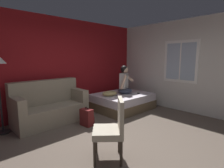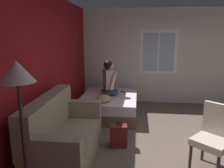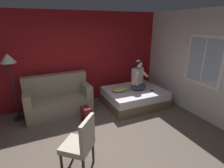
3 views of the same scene
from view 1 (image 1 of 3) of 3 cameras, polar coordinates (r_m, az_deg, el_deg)
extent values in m
plane|color=brown|center=(3.35, 3.09, -19.91)|extent=(40.00, 40.00, 0.00)
cube|color=maroon|center=(5.15, -18.54, 5.38)|extent=(10.86, 0.16, 2.70)
cube|color=silver|center=(5.53, 25.53, 5.18)|extent=(0.16, 6.53, 2.70)
cube|color=white|center=(5.60, 21.45, 6.84)|extent=(0.02, 1.04, 1.24)
cube|color=#9EB2C6|center=(5.59, 21.38, 6.84)|extent=(0.01, 0.88, 1.08)
cube|color=white|center=(5.59, 21.38, 6.84)|extent=(0.01, 0.04, 1.08)
cube|color=brown|center=(5.56, 3.36, -6.75)|extent=(1.73, 1.39, 0.26)
cube|color=silver|center=(5.50, 3.38, -4.34)|extent=(1.68, 1.35, 0.22)
cube|color=gray|center=(4.62, -19.18, -9.28)|extent=(1.72, 0.85, 0.44)
cube|color=gray|center=(4.76, -21.04, -2.39)|extent=(1.71, 0.29, 0.60)
cube|color=gray|center=(4.27, -28.73, -6.03)|extent=(0.20, 0.80, 0.32)
cube|color=gray|center=(4.88, -11.30, -3.40)|extent=(0.20, 0.80, 0.32)
cylinder|color=#382D23|center=(3.11, -5.21, -18.15)|extent=(0.04, 0.04, 0.40)
cylinder|color=#382D23|center=(2.77, -5.69, -21.79)|extent=(0.04, 0.04, 0.40)
cylinder|color=#382D23|center=(3.12, 2.36, -18.10)|extent=(0.04, 0.04, 0.40)
cylinder|color=#382D23|center=(2.77, 3.02, -21.72)|extent=(0.04, 0.04, 0.40)
cube|color=#B2A893|center=(2.82, -1.40, -15.42)|extent=(0.65, 0.65, 0.10)
cube|color=#B2A893|center=(2.73, 2.84, -9.77)|extent=(0.35, 0.39, 0.48)
ellipsoid|color=#383D51|center=(5.55, 4.30, -2.22)|extent=(0.66, 0.62, 0.16)
cube|color=#B2ADA8|center=(5.51, 3.95, 1.08)|extent=(0.38, 0.32, 0.48)
cylinder|color=#DBB293|center=(5.31, 3.77, 0.57)|extent=(0.16, 0.23, 0.44)
cylinder|color=#DBB293|center=(5.63, 5.28, 2.25)|extent=(0.23, 0.37, 0.29)
sphere|color=#DBB293|center=(5.47, 4.18, 4.65)|extent=(0.21, 0.21, 0.21)
ellipsoid|color=black|center=(5.47, 3.99, 4.81)|extent=(0.30, 0.30, 0.23)
cube|color=maroon|center=(4.25, -8.30, -10.73)|extent=(0.22, 0.32, 0.40)
cube|color=maroon|center=(4.35, -7.14, -11.48)|extent=(0.08, 0.24, 0.18)
torus|color=black|center=(4.18, -8.36, -7.95)|extent=(0.03, 0.09, 0.09)
ellipsoid|color=tan|center=(5.18, -0.77, -3.08)|extent=(0.49, 0.37, 0.14)
cube|color=black|center=(5.58, 8.61, -3.02)|extent=(0.15, 0.15, 0.01)
cylinder|color=black|center=(4.54, -31.95, -13.19)|extent=(0.28, 0.28, 0.03)
cylinder|color=black|center=(4.34, -32.72, -4.02)|extent=(0.04, 0.04, 1.45)
camera|label=2|loc=(3.29, -67.43, 9.23)|focal=35.00mm
camera|label=3|loc=(1.53, 72.28, 32.57)|focal=28.00mm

